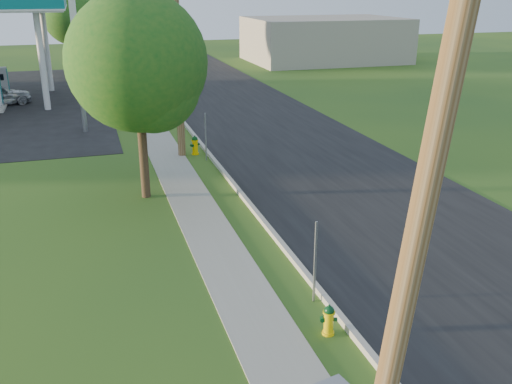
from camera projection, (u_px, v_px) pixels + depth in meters
road at (364, 198)px, 19.62m from camera, size 8.00×120.00×0.02m
curb at (253, 209)px, 18.51m from camera, size 0.15×120.00×0.15m
sidewalk at (200, 216)px, 18.05m from camera, size 1.50×120.00×0.03m
utility_pole_near at (429, 176)px, 6.70m from camera, size 1.40×0.32×9.48m
utility_pole_mid at (177, 37)px, 22.83m from camera, size 1.40×0.32×9.80m
utility_pole_far at (134, 17)px, 39.07m from camera, size 1.40×0.32×9.50m
sign_post_near at (315, 262)px, 12.91m from camera, size 0.05×0.04×2.00m
sign_post_mid at (206, 137)px, 23.52m from camera, size 0.05×0.04×2.00m
sign_post_far at (163, 88)px, 34.49m from camera, size 0.05×0.04×2.00m
fuel_pump_se at (1, 86)px, 37.14m from camera, size 1.20×3.20×1.90m
price_pylon at (74, 18)px, 26.55m from camera, size 0.34×2.04×6.85m
distant_building at (324, 40)px, 54.08m from camera, size 14.00×10.00×4.00m
tree_verge at (141, 68)px, 18.22m from camera, size 4.53×4.53×6.87m
tree_lot at (73, 19)px, 45.29m from camera, size 4.47×4.47×6.77m
hydrant_near at (329, 320)px, 11.88m from camera, size 0.36×0.32×0.70m
hydrant_mid at (195, 145)px, 24.55m from camera, size 0.43×0.39×0.84m
hydrant_far at (164, 102)px, 33.79m from camera, size 0.41×0.36×0.79m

